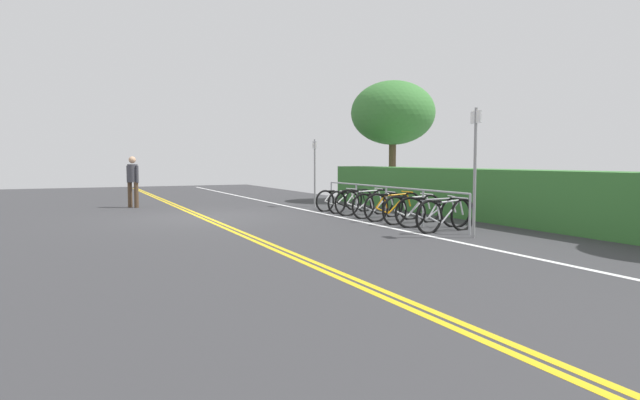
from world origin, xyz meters
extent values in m
cube|color=#353538|center=(0.00, 0.00, -0.03)|extent=(36.51, 13.90, 0.05)
cube|color=gold|center=(0.00, -0.08, 0.00)|extent=(32.86, 0.10, 0.00)
cube|color=gold|center=(0.00, 0.08, 0.00)|extent=(32.86, 0.10, 0.00)
cube|color=white|center=(0.00, 3.34, 0.00)|extent=(32.86, 0.12, 0.00)
cylinder|color=#9EA0A5|center=(-0.71, 4.22, 0.42)|extent=(0.05, 0.05, 0.84)
cylinder|color=#9EA0A5|center=(0.90, 4.22, 0.42)|extent=(0.05, 0.05, 0.84)
cylinder|color=#9EA0A5|center=(2.50, 4.22, 0.42)|extent=(0.05, 0.05, 0.84)
cylinder|color=#9EA0A5|center=(4.10, 4.22, 0.42)|extent=(0.05, 0.05, 0.84)
cylinder|color=#9EA0A5|center=(5.71, 4.22, 0.42)|extent=(0.05, 0.05, 0.84)
cylinder|color=#9EA0A5|center=(2.50, 4.22, 0.84)|extent=(6.41, 0.04, 0.04)
torus|color=black|center=(-0.22, 4.75, 0.31)|extent=(0.15, 0.68, 0.67)
torus|color=black|center=(-0.06, 3.69, 0.31)|extent=(0.15, 0.68, 0.67)
cylinder|color=white|center=(-0.16, 4.36, 0.39)|extent=(0.12, 0.61, 0.46)
cylinder|color=white|center=(-0.15, 4.29, 0.59)|extent=(0.14, 0.73, 0.07)
cylinder|color=white|center=(-0.11, 3.99, 0.37)|extent=(0.06, 0.18, 0.41)
cylinder|color=white|center=(-0.09, 3.88, 0.24)|extent=(0.09, 0.39, 0.17)
cylinder|color=white|center=(-0.08, 3.81, 0.44)|extent=(0.07, 0.27, 0.29)
cylinder|color=white|center=(-0.21, 4.70, 0.46)|extent=(0.06, 0.14, 0.31)
cube|color=black|center=(-0.10, 3.93, 0.60)|extent=(0.11, 0.21, 0.05)
cylinder|color=white|center=(-0.21, 4.65, 0.65)|extent=(0.46, 0.09, 0.03)
torus|color=black|center=(0.41, 4.78, 0.32)|extent=(0.21, 0.69, 0.69)
torus|color=black|center=(0.66, 3.72, 0.32)|extent=(0.21, 0.69, 0.69)
cylinder|color=black|center=(0.50, 4.38, 0.40)|extent=(0.17, 0.61, 0.47)
cylinder|color=black|center=(0.52, 4.32, 0.60)|extent=(0.20, 0.73, 0.07)
cylinder|color=black|center=(0.59, 4.02, 0.38)|extent=(0.07, 0.18, 0.42)
cylinder|color=black|center=(0.62, 3.91, 0.25)|extent=(0.12, 0.39, 0.18)
cylinder|color=black|center=(0.63, 3.84, 0.45)|extent=(0.10, 0.27, 0.29)
cylinder|color=black|center=(0.43, 4.73, 0.47)|extent=(0.07, 0.15, 0.31)
cube|color=black|center=(0.60, 3.96, 0.62)|extent=(0.12, 0.21, 0.05)
cylinder|color=black|center=(0.44, 4.68, 0.67)|extent=(0.45, 0.13, 0.03)
torus|color=black|center=(1.39, 4.78, 0.35)|extent=(0.11, 0.76, 0.76)
torus|color=black|center=(1.31, 3.70, 0.35)|extent=(0.11, 0.76, 0.76)
cylinder|color=white|center=(1.36, 4.38, 0.44)|extent=(0.08, 0.62, 0.52)
cylinder|color=white|center=(1.35, 4.31, 0.67)|extent=(0.08, 0.74, 0.07)
cylinder|color=white|center=(1.33, 4.01, 0.42)|extent=(0.05, 0.18, 0.47)
cylinder|color=white|center=(1.33, 3.89, 0.27)|extent=(0.06, 0.39, 0.19)
cylinder|color=white|center=(1.32, 3.82, 0.50)|extent=(0.05, 0.27, 0.32)
cylinder|color=white|center=(1.38, 4.73, 0.52)|extent=(0.05, 0.14, 0.35)
cube|color=black|center=(1.33, 3.94, 0.68)|extent=(0.09, 0.20, 0.05)
cylinder|color=white|center=(1.38, 4.67, 0.74)|extent=(0.46, 0.06, 0.03)
torus|color=black|center=(2.11, 4.68, 0.32)|extent=(0.09, 0.71, 0.71)
torus|color=black|center=(2.16, 3.73, 0.32)|extent=(0.09, 0.71, 0.71)
cylinder|color=silver|center=(2.13, 4.32, 0.41)|extent=(0.06, 0.55, 0.48)
cylinder|color=silver|center=(2.14, 4.26, 0.62)|extent=(0.07, 0.65, 0.07)
cylinder|color=silver|center=(2.15, 4.00, 0.39)|extent=(0.04, 0.16, 0.43)
cylinder|color=silver|center=(2.16, 3.89, 0.25)|extent=(0.05, 0.35, 0.18)
cylinder|color=silver|center=(2.16, 3.83, 0.46)|extent=(0.05, 0.24, 0.30)
cylinder|color=silver|center=(2.12, 4.63, 0.48)|extent=(0.04, 0.13, 0.32)
cube|color=black|center=(2.15, 3.93, 0.63)|extent=(0.09, 0.20, 0.05)
cylinder|color=silver|center=(2.12, 4.58, 0.68)|extent=(0.46, 0.05, 0.03)
torus|color=black|center=(2.83, 4.75, 0.35)|extent=(0.09, 0.75, 0.75)
torus|color=black|center=(2.88, 3.69, 0.35)|extent=(0.09, 0.75, 0.75)
cylinder|color=orange|center=(2.85, 4.35, 0.43)|extent=(0.07, 0.61, 0.51)
cylinder|color=orange|center=(2.86, 4.28, 0.66)|extent=(0.07, 0.72, 0.07)
cylinder|color=orange|center=(2.87, 3.99, 0.41)|extent=(0.04, 0.17, 0.46)
cylinder|color=orange|center=(2.88, 3.87, 0.27)|extent=(0.05, 0.39, 0.19)
cylinder|color=orange|center=(2.88, 3.80, 0.49)|extent=(0.05, 0.26, 0.32)
cylinder|color=orange|center=(2.84, 4.69, 0.51)|extent=(0.04, 0.14, 0.34)
cube|color=black|center=(2.87, 3.92, 0.67)|extent=(0.09, 0.20, 0.05)
cylinder|color=orange|center=(2.84, 4.64, 0.72)|extent=(0.46, 0.05, 0.03)
torus|color=black|center=(3.56, 4.82, 0.34)|extent=(0.11, 0.73, 0.73)
torus|color=black|center=(3.64, 3.74, 0.34)|extent=(0.11, 0.73, 0.73)
cylinder|color=white|center=(3.59, 4.41, 0.42)|extent=(0.08, 0.62, 0.50)
cylinder|color=white|center=(3.59, 4.34, 0.64)|extent=(0.09, 0.74, 0.07)
cylinder|color=white|center=(3.62, 4.05, 0.40)|extent=(0.05, 0.18, 0.45)
cylinder|color=white|center=(3.62, 3.93, 0.26)|extent=(0.06, 0.39, 0.18)
cylinder|color=white|center=(3.63, 3.86, 0.48)|extent=(0.05, 0.27, 0.31)
cylinder|color=white|center=(3.57, 4.76, 0.50)|extent=(0.05, 0.14, 0.33)
cube|color=black|center=(3.62, 3.98, 0.65)|extent=(0.09, 0.21, 0.05)
cylinder|color=white|center=(3.57, 4.71, 0.71)|extent=(0.46, 0.06, 0.03)
torus|color=black|center=(4.59, 4.77, 0.34)|extent=(0.29, 0.71, 0.74)
torus|color=black|center=(4.24, 3.77, 0.34)|extent=(0.29, 0.71, 0.74)
cylinder|color=silver|center=(4.46, 4.39, 0.43)|extent=(0.23, 0.59, 0.50)
cylinder|color=silver|center=(4.44, 4.33, 0.65)|extent=(0.27, 0.70, 0.07)
cylinder|color=silver|center=(4.34, 4.05, 0.41)|extent=(0.09, 0.17, 0.45)
cylinder|color=silver|center=(4.30, 3.94, 0.26)|extent=(0.16, 0.38, 0.19)
cylinder|color=silver|center=(4.28, 3.88, 0.49)|extent=(0.12, 0.26, 0.31)
cylinder|color=silver|center=(4.57, 4.72, 0.50)|extent=(0.08, 0.14, 0.33)
cube|color=black|center=(4.32, 3.99, 0.66)|extent=(0.14, 0.22, 0.05)
cylinder|color=silver|center=(4.56, 4.67, 0.71)|extent=(0.44, 0.18, 0.03)
torus|color=black|center=(5.08, 4.57, 0.34)|extent=(0.13, 0.74, 0.74)
torus|color=black|center=(5.19, 3.58, 0.34)|extent=(0.13, 0.74, 0.74)
cylinder|color=silver|center=(5.12, 4.19, 0.43)|extent=(0.10, 0.57, 0.51)
cylinder|color=silver|center=(5.13, 4.13, 0.65)|extent=(0.11, 0.68, 0.07)
cylinder|color=silver|center=(5.16, 3.86, 0.41)|extent=(0.05, 0.17, 0.45)
cylinder|color=silver|center=(5.17, 3.75, 0.27)|extent=(0.07, 0.36, 0.19)
cylinder|color=silver|center=(5.18, 3.69, 0.49)|extent=(0.06, 0.25, 0.31)
cylinder|color=silver|center=(5.09, 4.52, 0.50)|extent=(0.05, 0.14, 0.34)
cube|color=black|center=(5.17, 3.79, 0.66)|extent=(0.10, 0.21, 0.05)
cylinder|color=silver|center=(5.09, 4.47, 0.72)|extent=(0.46, 0.08, 0.03)
cylinder|color=#4C3826|center=(-4.02, -1.46, 0.41)|extent=(0.14, 0.14, 0.82)
cylinder|color=#4C3826|center=(-3.81, -1.29, 0.41)|extent=(0.14, 0.14, 0.82)
cylinder|color=#3F3F47|center=(-3.91, -1.37, 1.11)|extent=(0.32, 0.32, 0.58)
sphere|color=tan|center=(-3.91, -1.37, 1.55)|extent=(0.22, 0.22, 0.22)
cylinder|color=#3F3F47|center=(-4.07, -1.50, 1.09)|extent=(0.09, 0.09, 0.55)
cylinder|color=#3F3F47|center=(-3.76, -1.25, 1.09)|extent=(0.09, 0.09, 0.55)
cylinder|color=gray|center=(-1.63, 4.07, 1.11)|extent=(0.06, 0.06, 2.21)
cube|color=white|center=(-1.63, 4.07, 2.03)|extent=(0.36, 0.05, 0.24)
cylinder|color=gray|center=(6.10, 3.98, 1.28)|extent=(0.06, 0.06, 2.55)
cube|color=white|center=(6.10, 3.98, 2.37)|extent=(0.36, 0.10, 0.24)
cube|color=#387533|center=(4.00, 6.55, 0.65)|extent=(15.41, 1.14, 1.31)
cylinder|color=brown|center=(-2.56, 7.69, 1.11)|extent=(0.26, 0.26, 2.22)
ellipsoid|color=#387533|center=(-2.56, 7.69, 3.28)|extent=(3.10, 3.10, 2.35)
camera|label=1|loc=(14.24, -3.22, 1.53)|focal=29.86mm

